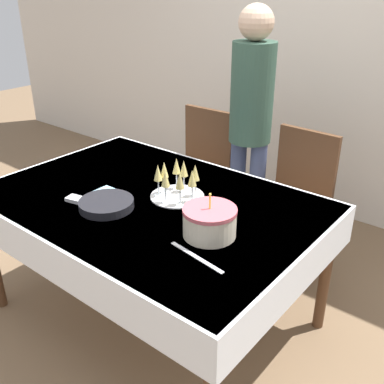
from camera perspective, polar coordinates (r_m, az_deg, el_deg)
name	(u,v)px	position (r m, az deg, el deg)	size (l,w,h in m)	color
ground_plane	(155,314)	(2.76, -4.71, -15.22)	(12.00, 12.00, 0.00)	brown
wall_back	(320,43)	(3.71, 15.90, 17.77)	(8.00, 0.05, 2.70)	silver
dining_table	(151,216)	(2.38, -5.28, -3.01)	(1.73, 1.19, 0.77)	white
dining_chair_far_left	(199,170)	(3.29, 0.95, 2.83)	(0.43, 0.43, 0.96)	#51331E
dining_chair_far_right	(295,199)	(2.92, 12.90, -0.93)	(0.44, 0.44, 0.96)	#51331E
birthday_cake	(210,222)	(1.97, 2.24, -3.81)	(0.24, 0.24, 0.21)	beige
champagne_tray	(177,180)	(2.30, -1.92, 1.52)	(0.28, 0.28, 0.18)	silver
plate_stack_main	(106,204)	(2.26, -10.82, -1.52)	(0.27, 0.27, 0.04)	black
cake_knife	(196,257)	(1.86, 0.56, -8.27)	(0.30, 0.06, 0.00)	silver
fork_pile	(82,201)	(2.35, -13.84, -1.08)	(0.18, 0.09, 0.02)	silver
napkin_pile	(105,195)	(2.40, -10.94, -0.32)	(0.15, 0.15, 0.01)	#8CC6E0
person_standing	(251,112)	(3.00, 7.51, 10.09)	(0.28, 0.28, 1.67)	#3F4C72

